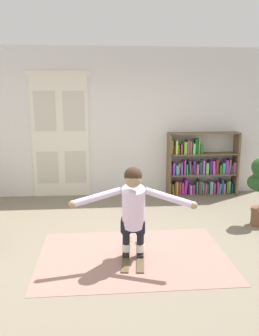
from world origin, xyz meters
The scene contains 7 objects.
ground_plane centered at (0.00, 0.00, 0.00)m, with size 7.20×7.20×0.00m, color #716755.
back_wall centered at (0.00, 2.60, 1.45)m, with size 6.00×0.10×2.90m, color silver.
double_door centered at (-1.15, 2.54, 1.23)m, with size 1.22×0.05×2.45m.
rug centered at (0.01, -0.27, 0.00)m, with size 2.39×1.65×0.01m, color #906A60.
bookshelf centered at (1.63, 2.39, 0.54)m, with size 1.42×0.30×1.27m.
skis_pair centered at (0.01, -0.24, 0.02)m, with size 0.37×0.92×0.07m.
person_skier centered at (-0.01, -0.39, 0.71)m, with size 1.46×0.60×1.14m.
Camera 1 is at (-0.40, -4.40, 2.06)m, focal length 37.67 mm.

